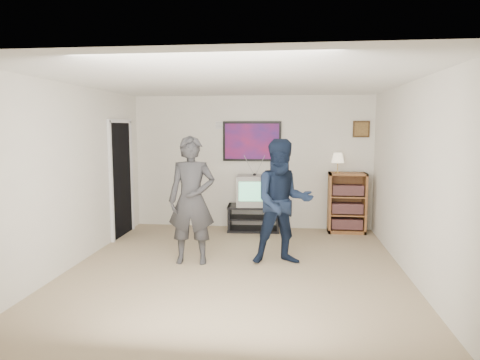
% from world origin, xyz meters
% --- Properties ---
extents(room_shell, '(4.51, 5.00, 2.51)m').
position_xyz_m(room_shell, '(0.00, 0.35, 1.25)').
color(room_shell, '#896F57').
rests_on(room_shell, ground).
extents(media_stand, '(0.98, 0.58, 0.48)m').
position_xyz_m(media_stand, '(0.06, 2.23, 0.24)').
color(media_stand, black).
rests_on(media_stand, room_shell).
extents(crt_television, '(0.70, 0.61, 0.56)m').
position_xyz_m(crt_television, '(0.07, 2.23, 0.75)').
color(crt_television, gray).
rests_on(crt_television, media_stand).
extents(bookshelf, '(0.67, 0.38, 1.10)m').
position_xyz_m(bookshelf, '(1.76, 2.28, 0.55)').
color(bookshelf, brown).
rests_on(bookshelf, room_shell).
extents(table_lamp, '(0.23, 0.23, 0.36)m').
position_xyz_m(table_lamp, '(1.57, 2.23, 1.28)').
color(table_lamp, '#FFE9C1').
rests_on(table_lamp, bookshelf).
extents(person_tall, '(0.69, 0.48, 1.80)m').
position_xyz_m(person_tall, '(-0.65, 0.24, 0.90)').
color(person_tall, '#2E2D30').
rests_on(person_tall, room_shell).
extents(person_short, '(0.97, 0.82, 1.76)m').
position_xyz_m(person_short, '(0.62, 0.35, 0.88)').
color(person_short, black).
rests_on(person_short, room_shell).
extents(controller_left, '(0.05, 0.13, 0.04)m').
position_xyz_m(controller_left, '(-0.64, 0.46, 1.13)').
color(controller_left, white).
rests_on(controller_left, person_tall).
extents(controller_right, '(0.04, 0.12, 0.04)m').
position_xyz_m(controller_right, '(0.59, 0.62, 0.96)').
color(controller_right, white).
rests_on(controller_right, person_short).
extents(poster, '(1.10, 0.03, 0.75)m').
position_xyz_m(poster, '(0.00, 2.48, 1.65)').
color(poster, black).
rests_on(poster, room_shell).
extents(air_vent, '(0.28, 0.02, 0.14)m').
position_xyz_m(air_vent, '(-0.55, 2.48, 1.95)').
color(air_vent, white).
rests_on(air_vent, room_shell).
extents(small_picture, '(0.30, 0.03, 0.30)m').
position_xyz_m(small_picture, '(2.00, 2.48, 1.88)').
color(small_picture, '#3F2914').
rests_on(small_picture, room_shell).
extents(doorway, '(0.03, 0.85, 2.00)m').
position_xyz_m(doorway, '(-2.23, 1.60, 1.00)').
color(doorway, black).
rests_on(doorway, room_shell).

